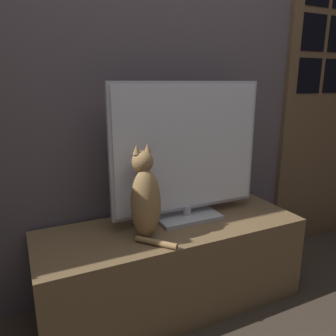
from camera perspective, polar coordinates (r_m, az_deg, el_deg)
name	(u,v)px	position (r m, az deg, el deg)	size (l,w,h in m)	color
wall_back	(149,58)	(1.82, -3.40, 18.50)	(4.80, 0.05, 2.60)	#564C51
tv_stand	(172,265)	(1.82, 0.70, -16.57)	(1.37, 0.49, 0.46)	brown
tv	(188,153)	(1.70, 3.44, 2.61)	(0.83, 0.21, 0.72)	#B7B7BC
cat	(145,199)	(1.52, -4.01, -5.39)	(0.17, 0.26, 0.45)	#997547
door	(329,101)	(2.63, 26.27, 10.36)	(0.84, 0.04, 2.05)	brown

